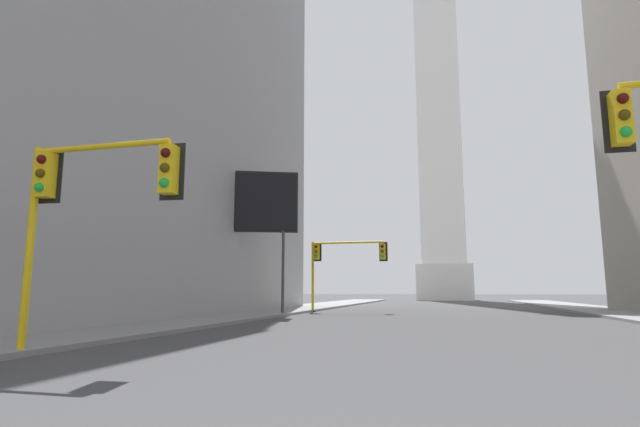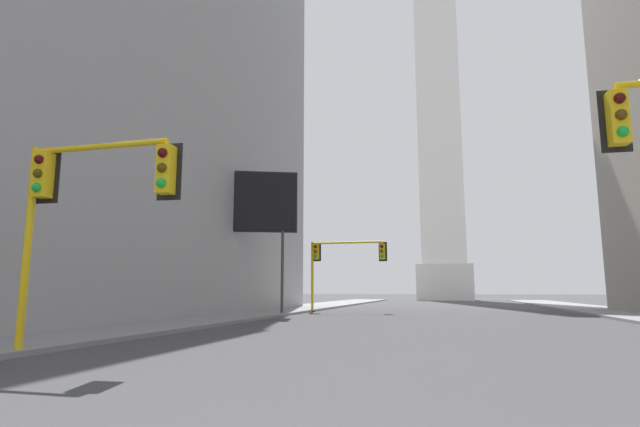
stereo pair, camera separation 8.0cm
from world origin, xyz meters
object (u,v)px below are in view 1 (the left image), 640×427
at_px(traffic_light_near_left, 82,194).
at_px(billboard_sign, 255,205).
at_px(traffic_light_mid_left, 339,258).
at_px(obelisk, 437,84).

distance_m(traffic_light_near_left, billboard_sign, 19.28).
distance_m(traffic_light_mid_left, billboard_sign, 7.67).
distance_m(traffic_light_near_left, traffic_light_mid_left, 24.59).
xyz_separation_m(traffic_light_near_left, traffic_light_mid_left, (0.80, 24.57, 0.03)).
bearing_deg(traffic_light_mid_left, traffic_light_near_left, -91.87).
relative_size(traffic_light_near_left, billboard_sign, 0.56).
bearing_deg(billboard_sign, traffic_light_near_left, -80.24).
bearing_deg(traffic_light_mid_left, billboard_sign, -124.78).
bearing_deg(traffic_light_near_left, traffic_light_mid_left, 88.13).
bearing_deg(billboard_sign, obelisk, 78.07).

